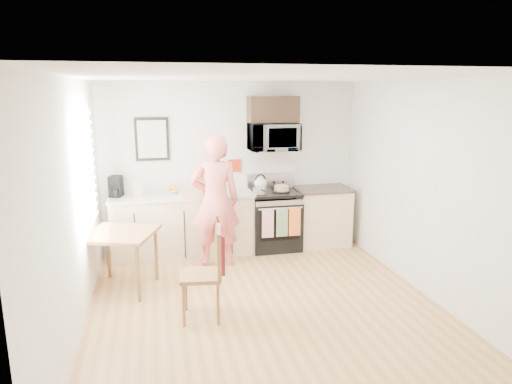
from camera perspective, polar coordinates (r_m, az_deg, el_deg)
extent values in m
plane|color=#9F6D3D|center=(5.47, 1.23, -14.19)|extent=(4.60, 4.60, 0.00)
cube|color=white|center=(7.23, -3.13, 3.30)|extent=(4.00, 0.04, 2.60)
cube|color=white|center=(2.95, 12.40, -10.92)|extent=(4.00, 0.04, 2.60)
cube|color=white|center=(4.94, -21.83, -1.94)|extent=(0.04, 4.60, 2.60)
cube|color=white|center=(5.83, 20.75, 0.24)|extent=(0.04, 4.60, 2.60)
cube|color=white|center=(4.89, 1.38, 14.19)|extent=(4.00, 4.60, 0.04)
cube|color=white|center=(5.67, -20.63, 2.50)|extent=(0.02, 1.40, 1.50)
cube|color=white|center=(5.66, -20.53, 2.51)|extent=(0.01, 1.30, 1.40)
cube|color=#D2B387|center=(7.04, -9.08, -4.20)|extent=(2.10, 0.60, 0.90)
cube|color=beige|center=(6.92, -9.21, -0.47)|extent=(2.14, 0.64, 0.04)
cube|color=#D2B387|center=(7.50, 8.19, -3.12)|extent=(0.84, 0.60, 0.90)
cube|color=black|center=(7.39, 8.30, 0.39)|extent=(0.88, 0.64, 0.04)
cube|color=black|center=(7.26, 2.31, -4.06)|extent=(0.76, 0.65, 0.77)
cube|color=black|center=(6.95, 2.99, -4.28)|extent=(0.61, 0.02, 0.45)
cube|color=#A7A7AC|center=(6.86, 3.02, -1.64)|extent=(0.74, 0.02, 0.14)
cylinder|color=#A7A7AC|center=(6.83, 3.12, -2.06)|extent=(0.68, 0.02, 0.02)
cube|color=black|center=(7.13, 2.35, -0.10)|extent=(0.76, 0.65, 0.04)
cube|color=#A7A7AC|center=(7.36, 1.80, 1.42)|extent=(0.76, 0.08, 0.24)
cube|color=silver|center=(6.83, 1.49, -3.95)|extent=(0.18, 0.02, 0.44)
cube|color=#546946|center=(6.89, 3.27, -3.83)|extent=(0.18, 0.02, 0.44)
cube|color=#D85F20|center=(6.94, 4.86, -3.72)|extent=(0.18, 0.02, 0.44)
imported|color=#A7A7AC|center=(7.09, 2.19, 6.88)|extent=(0.76, 0.51, 0.42)
cube|color=black|center=(7.10, 2.12, 10.29)|extent=(0.76, 0.35, 0.40)
cube|color=black|center=(7.05, -12.86, 6.46)|extent=(0.50, 0.03, 0.65)
cube|color=#B7BDB3|center=(7.03, -12.86, 6.45)|extent=(0.42, 0.01, 0.56)
cube|color=#AE260E|center=(7.22, -2.72, 3.30)|extent=(0.20, 0.02, 0.20)
imported|color=#E1483D|center=(6.42, -5.11, -1.14)|extent=(0.71, 0.49, 1.89)
cube|color=brown|center=(5.91, -16.60, -5.00)|extent=(0.80, 0.80, 0.04)
cylinder|color=brown|center=(5.89, -20.63, -9.24)|extent=(0.04, 0.04, 0.71)
cylinder|color=brown|center=(5.63, -14.52, -9.83)|extent=(0.04, 0.04, 0.71)
cylinder|color=brown|center=(6.44, -17.99, -7.15)|extent=(0.04, 0.04, 0.71)
cylinder|color=brown|center=(6.21, -12.36, -7.57)|extent=(0.04, 0.04, 0.71)
cube|color=brown|center=(5.08, -6.92, -10.32)|extent=(0.48, 0.48, 0.04)
cube|color=brown|center=(4.98, -4.63, -7.43)|extent=(0.10, 0.43, 0.52)
cube|color=#560F0E|center=(4.97, -4.32, -7.31)|extent=(0.11, 0.39, 0.43)
cylinder|color=brown|center=(5.03, -9.04, -13.87)|extent=(0.03, 0.03, 0.47)
cylinder|color=brown|center=(5.01, -4.74, -13.82)|extent=(0.03, 0.03, 0.47)
cylinder|color=brown|center=(5.36, -8.79, -12.13)|extent=(0.03, 0.03, 0.47)
cylinder|color=brown|center=(5.34, -4.78, -12.08)|extent=(0.03, 0.03, 0.47)
cube|color=brown|center=(7.03, -7.09, 0.96)|extent=(0.11, 0.15, 0.24)
cylinder|color=#AE260E|center=(7.11, -5.57, 0.80)|extent=(0.13, 0.13, 0.16)
imported|color=white|center=(7.04, -10.53, 0.11)|extent=(0.26, 0.26, 0.06)
cube|color=tan|center=(6.85, -14.62, 0.36)|extent=(0.11, 0.11, 0.24)
cube|color=black|center=(6.99, -17.11, 0.70)|extent=(0.21, 0.24, 0.30)
cylinder|color=black|center=(6.91, -17.12, -0.07)|extent=(0.11, 0.11, 0.11)
cube|color=tan|center=(6.70, -8.13, -0.18)|extent=(0.33, 0.18, 0.12)
cylinder|color=black|center=(7.13, 3.19, 0.15)|extent=(0.27, 0.27, 0.01)
cylinder|color=tan|center=(7.12, 3.20, 0.51)|extent=(0.22, 0.22, 0.07)
sphere|color=white|center=(7.22, 0.57, 1.08)|extent=(0.20, 0.20, 0.20)
cone|color=white|center=(7.20, 0.57, 1.89)|extent=(0.06, 0.06, 0.06)
torus|color=black|center=(7.21, 0.57, 1.57)|extent=(0.18, 0.02, 0.18)
cylinder|color=#A7A7AC|center=(6.91, 0.44, 0.13)|extent=(0.20, 0.20, 0.10)
cylinder|color=black|center=(6.76, 0.83, 0.20)|extent=(0.03, 0.18, 0.02)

